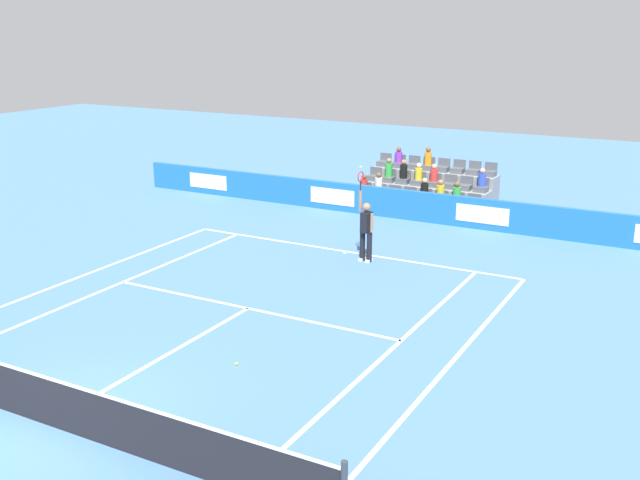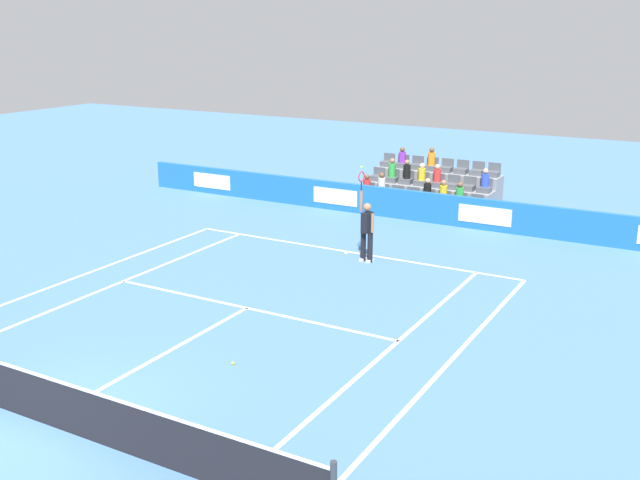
{
  "view_description": "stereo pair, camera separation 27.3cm",
  "coord_description": "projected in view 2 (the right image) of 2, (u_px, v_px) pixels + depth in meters",
  "views": [
    {
      "loc": [
        -10.0,
        8.12,
        6.87
      ],
      "look_at": [
        -0.46,
        -9.3,
        1.1
      ],
      "focal_mm": 42.31,
      "sensor_mm": 36.0,
      "label": 1
    },
    {
      "loc": [
        -10.23,
        7.98,
        6.87
      ],
      "look_at": [
        -0.46,
        -9.3,
        1.1
      ],
      "focal_mm": 42.31,
      "sensor_mm": 36.0,
      "label": 2
    }
  ],
  "objects": [
    {
      "name": "line_doubles_sideline_left",
      "position": [
        75.0,
        278.0,
        20.99
      ],
      "size": [
        0.1,
        11.89,
        0.01
      ],
      "primitive_type": "cube",
      "color": "white",
      "rests_on": "ground"
    },
    {
      "name": "sponsor_barrier",
      "position": [
        407.0,
        205.0,
        27.06
      ],
      "size": [
        23.15,
        0.22,
        1.07
      ],
      "color": "#1E66AD",
      "rests_on": "ground"
    },
    {
      "name": "loose_tennis_ball",
      "position": [
        233.0,
        363.0,
        15.66
      ],
      "size": [
        0.07,
        0.07,
        0.07
      ],
      "primitive_type": "sphere",
      "color": "#D1E533",
      "rests_on": "ground"
    },
    {
      "name": "stadium_stand",
      "position": [
        431.0,
        192.0,
        28.98
      ],
      "size": [
        4.96,
        2.85,
        2.16
      ],
      "color": "gray",
      "rests_on": "ground"
    },
    {
      "name": "tennis_player",
      "position": [
        367.0,
        229.0,
        22.17
      ],
      "size": [
        0.52,
        0.38,
        2.85
      ],
      "color": "black",
      "rests_on": "ground"
    },
    {
      "name": "line_singles_sideline_right",
      "position": [
        390.0,
        348.0,
        16.45
      ],
      "size": [
        0.1,
        11.89,
        0.01
      ],
      "primitive_type": "cube",
      "color": "white",
      "rests_on": "ground"
    },
    {
      "name": "tennis_net",
      "position": [
        38.0,
        397.0,
        13.29
      ],
      "size": [
        11.97,
        0.1,
        1.07
      ],
      "color": "#33383D",
      "rests_on": "ground"
    },
    {
      "name": "line_service",
      "position": [
        247.0,
        308.0,
        18.77
      ],
      "size": [
        8.23,
        0.1,
        0.01
      ],
      "primitive_type": "cube",
      "color": "white",
      "rests_on": "ground"
    },
    {
      "name": "line_singles_sideline_left",
      "position": [
        112.0,
        286.0,
        20.34
      ],
      "size": [
        0.1,
        11.89,
        0.01
      ],
      "primitive_type": "cube",
      "color": "white",
      "rests_on": "ground"
    },
    {
      "name": "line_centre_mark",
      "position": [
        347.0,
        252.0,
        23.28
      ],
      "size": [
        0.1,
        0.2,
        0.01
      ],
      "primitive_type": "cube",
      "color": "white",
      "rests_on": "ground"
    },
    {
      "name": "line_centre_service",
      "position": [
        161.0,
        355.0,
        16.1
      ],
      "size": [
        0.1,
        6.4,
        0.01
      ],
      "primitive_type": "cube",
      "color": "white",
      "rests_on": "ground"
    },
    {
      "name": "ground_plane",
      "position": [
        41.0,
        422.0,
        13.43
      ],
      "size": [
        80.0,
        80.0,
        0.0
      ],
      "primitive_type": "plane",
      "color": "#4C7AB2"
    },
    {
      "name": "line_doubles_sideline_right",
      "position": [
        450.0,
        362.0,
        15.8
      ],
      "size": [
        0.1,
        11.89,
        0.01
      ],
      "primitive_type": "cube",
      "color": "white",
      "rests_on": "ground"
    },
    {
      "name": "line_baseline",
      "position": [
        348.0,
        252.0,
        23.36
      ],
      "size": [
        10.97,
        0.1,
        0.01
      ],
      "primitive_type": "cube",
      "color": "white",
      "rests_on": "ground"
    }
  ]
}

